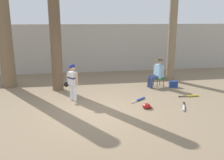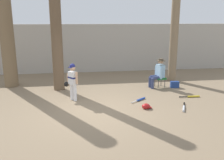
% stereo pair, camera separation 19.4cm
% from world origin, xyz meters
% --- Properties ---
extents(ground_plane, '(60.00, 60.00, 0.00)m').
position_xyz_m(ground_plane, '(0.00, 0.00, 0.00)').
color(ground_plane, '#7F6B51').
extents(concrete_back_wall, '(18.00, 0.36, 2.51)m').
position_xyz_m(concrete_back_wall, '(0.00, 5.95, 1.26)').
color(concrete_back_wall, '#ADA89E').
rests_on(concrete_back_wall, ground).
extents(tree_near_player, '(0.63, 0.63, 5.03)m').
position_xyz_m(tree_near_player, '(-1.23, 2.65, 2.21)').
color(tree_near_player, brown).
rests_on(tree_near_player, ground).
extents(tree_behind_spectator, '(0.49, 0.49, 5.21)m').
position_xyz_m(tree_behind_spectator, '(3.83, 3.41, 2.37)').
color(tree_behind_spectator, '#7F6B51').
rests_on(tree_behind_spectator, ground).
extents(young_ballplayer, '(0.53, 0.49, 1.31)m').
position_xyz_m(young_ballplayer, '(-0.65, 1.20, 0.74)').
color(young_ballplayer, white).
rests_on(young_ballplayer, ground).
extents(folding_stool, '(0.47, 0.47, 0.41)m').
position_xyz_m(folding_stool, '(2.92, 2.41, 0.36)').
color(folding_stool, '#196B2D').
rests_on(folding_stool, ground).
extents(seated_spectator, '(0.68, 0.54, 1.20)m').
position_xyz_m(seated_spectator, '(2.82, 2.39, 0.64)').
color(seated_spectator, navy).
rests_on(seated_spectator, ground).
extents(handbag_beside_stool, '(0.36, 0.22, 0.26)m').
position_xyz_m(handbag_beside_stool, '(3.50, 2.24, 0.13)').
color(handbag_beside_stool, navy).
rests_on(handbag_beside_stool, ground).
extents(tree_far_left, '(0.93, 0.93, 5.42)m').
position_xyz_m(tree_far_left, '(-3.26, 3.44, 2.23)').
color(tree_far_left, brown).
rests_on(tree_far_left, ground).
extents(bat_blue_youth, '(0.62, 0.50, 0.07)m').
position_xyz_m(bat_blue_youth, '(1.65, 0.81, 0.03)').
color(bat_blue_youth, '#2347AD').
rests_on(bat_blue_youth, ground).
extents(bat_aluminum_silver, '(0.40, 0.73, 0.07)m').
position_xyz_m(bat_aluminum_silver, '(2.83, -0.19, 0.03)').
color(bat_aluminum_silver, '#B7BCC6').
rests_on(bat_aluminum_silver, ground).
extents(bat_yellow_trainer, '(0.76, 0.08, 0.07)m').
position_xyz_m(bat_yellow_trainer, '(3.62, 0.90, 0.03)').
color(bat_yellow_trainer, yellow).
rests_on(bat_yellow_trainer, ground).
extents(batting_helmet_red, '(0.31, 0.24, 0.18)m').
position_xyz_m(batting_helmet_red, '(1.65, 0.01, 0.08)').
color(batting_helmet_red, '#A81919').
rests_on(batting_helmet_red, ground).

